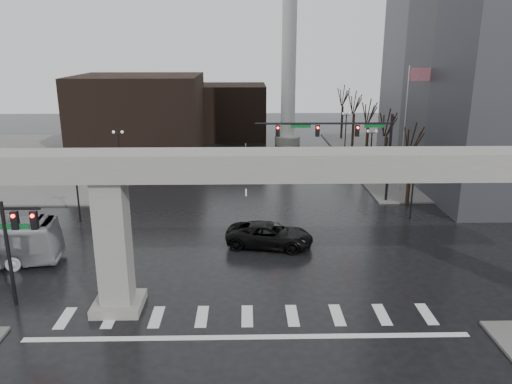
{
  "coord_description": "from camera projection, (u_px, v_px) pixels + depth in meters",
  "views": [
    {
      "loc": [
        -0.04,
        -24.49,
        13.86
      ],
      "look_at": [
        0.64,
        6.98,
        4.5
      ],
      "focal_mm": 35.0,
      "sensor_mm": 36.0,
      "label": 1
    }
  ],
  "objects": [
    {
      "name": "ground",
      "position": [
        247.0,
        306.0,
        27.42
      ],
      "size": [
        160.0,
        160.0,
        0.0
      ],
      "primitive_type": "plane",
      "color": "black",
      "rests_on": "ground"
    },
    {
      "name": "sidewalk_ne",
      "position": [
        453.0,
        159.0,
        62.44
      ],
      "size": [
        28.0,
        36.0,
        0.15
      ],
      "primitive_type": "cube",
      "color": "#605E5B",
      "rests_on": "ground"
    },
    {
      "name": "sidewalk_nw",
      "position": [
        35.0,
        161.0,
        61.35
      ],
      "size": [
        28.0,
        36.0,
        0.15
      ],
      "primitive_type": "cube",
      "color": "#605E5B",
      "rests_on": "ground"
    },
    {
      "name": "elevated_guideway",
      "position": [
        271.0,
        186.0,
        25.48
      ],
      "size": [
        48.0,
        2.6,
        8.7
      ],
      "color": "gray",
      "rests_on": "ground"
    },
    {
      "name": "building_far_left",
      "position": [
        140.0,
        114.0,
        65.95
      ],
      "size": [
        16.0,
        14.0,
        10.0
      ],
      "primitive_type": "cube",
      "color": "black",
      "rests_on": "ground"
    },
    {
      "name": "building_far_mid",
      "position": [
        232.0,
        111.0,
        76.07
      ],
      "size": [
        10.0,
        10.0,
        8.0
      ],
      "primitive_type": "cube",
      "color": "black",
      "rests_on": "ground"
    },
    {
      "name": "smokestack",
      "position": [
        289.0,
        48.0,
        67.82
      ],
      "size": [
        3.6,
        3.6,
        30.0
      ],
      "color": "silver",
      "rests_on": "ground"
    },
    {
      "name": "signal_mast_arm",
      "position": [
        348.0,
        139.0,
        43.96
      ],
      "size": [
        12.12,
        0.43,
        8.0
      ],
      "color": "black",
      "rests_on": "ground"
    },
    {
      "name": "signal_left_pole",
      "position": [
        16.0,
        236.0,
        26.48
      ],
      "size": [
        2.3,
        0.3,
        6.0
      ],
      "color": "black",
      "rests_on": "ground"
    },
    {
      "name": "flagpole_assembly",
      "position": [
        409.0,
        114.0,
        46.67
      ],
      "size": [
        2.06,
        0.12,
        12.0
      ],
      "color": "silver",
      "rests_on": "ground"
    },
    {
      "name": "lamp_right_0",
      "position": [
        414.0,
        178.0,
        40.12
      ],
      "size": [
        1.22,
        0.32,
        5.11
      ],
      "color": "black",
      "rests_on": "ground"
    },
    {
      "name": "lamp_right_1",
      "position": [
        371.0,
        145.0,
        53.54
      ],
      "size": [
        1.22,
        0.32,
        5.11
      ],
      "color": "black",
      "rests_on": "ground"
    },
    {
      "name": "lamp_right_2",
      "position": [
        346.0,
        125.0,
        66.96
      ],
      "size": [
        1.22,
        0.32,
        5.11
      ],
      "color": "black",
      "rests_on": "ground"
    },
    {
      "name": "lamp_left_0",
      "position": [
        76.0,
        180.0,
        39.56
      ],
      "size": [
        1.22,
        0.32,
        5.11
      ],
      "color": "black",
      "rests_on": "ground"
    },
    {
      "name": "lamp_left_1",
      "position": [
        119.0,
        146.0,
        52.98
      ],
      "size": [
        1.22,
        0.32,
        5.11
      ],
      "color": "black",
      "rests_on": "ground"
    },
    {
      "name": "lamp_left_2",
      "position": [
        144.0,
        125.0,
        66.39
      ],
      "size": [
        1.22,
        0.32,
        5.11
      ],
      "color": "black",
      "rests_on": "ground"
    },
    {
      "name": "tree_right_0",
      "position": [
        410.0,
        174.0,
        44.19
      ],
      "size": [
        1.09,
        1.58,
        7.5
      ],
      "color": "black",
      "rests_on": "ground"
    },
    {
      "name": "tree_right_1",
      "position": [
        385.0,
        154.0,
        51.84
      ],
      "size": [
        1.09,
        1.61,
        7.67
      ],
      "color": "black",
      "rests_on": "ground"
    },
    {
      "name": "tree_right_2",
      "position": [
        367.0,
        140.0,
        59.49
      ],
      "size": [
        1.1,
        1.63,
        7.85
      ],
      "color": "black",
      "rests_on": "ground"
    },
    {
      "name": "tree_right_3",
      "position": [
        353.0,
        128.0,
        67.13
      ],
      "size": [
        1.11,
        1.66,
        8.02
      ],
      "color": "black",
      "rests_on": "ground"
    },
    {
      "name": "tree_right_4",
      "position": [
        342.0,
        119.0,
        74.78
      ],
      "size": [
        1.12,
        1.69,
        8.19
      ],
      "color": "black",
      "rests_on": "ground"
    },
    {
      "name": "pickup_truck",
      "position": [
        270.0,
        235.0,
        35.35
      ],
      "size": [
        6.56,
        3.96,
        1.7
      ],
      "primitive_type": "imported",
      "rotation": [
        0.0,
        0.0,
        1.37
      ],
      "color": "black",
      "rests_on": "ground"
    }
  ]
}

